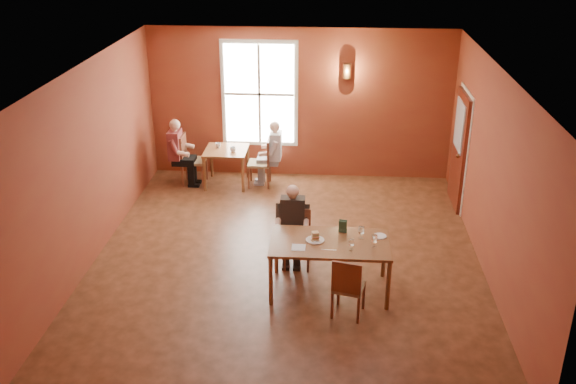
# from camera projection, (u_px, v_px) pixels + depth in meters

# --- Properties ---
(ground) EXTENTS (6.00, 7.00, 0.01)m
(ground) POSITION_uv_depth(u_px,v_px,m) (287.00, 258.00, 10.10)
(ground) COLOR brown
(ground) RESTS_ON ground
(wall_back) EXTENTS (6.00, 0.04, 3.00)m
(wall_back) POSITION_uv_depth(u_px,v_px,m) (300.00, 104.00, 12.69)
(wall_back) COLOR brown
(wall_back) RESTS_ON ground
(wall_front) EXTENTS (6.00, 0.04, 3.00)m
(wall_front) POSITION_uv_depth(u_px,v_px,m) (261.00, 302.00, 6.31)
(wall_front) COLOR brown
(wall_front) RESTS_ON ground
(wall_left) EXTENTS (0.04, 7.00, 3.00)m
(wall_left) POSITION_uv_depth(u_px,v_px,m) (90.00, 164.00, 9.70)
(wall_left) COLOR brown
(wall_left) RESTS_ON ground
(wall_right) EXTENTS (0.04, 7.00, 3.00)m
(wall_right) POSITION_uv_depth(u_px,v_px,m) (493.00, 175.00, 9.30)
(wall_right) COLOR brown
(wall_right) RESTS_ON ground
(ceiling) EXTENTS (6.00, 7.00, 0.04)m
(ceiling) POSITION_uv_depth(u_px,v_px,m) (287.00, 69.00, 8.89)
(ceiling) COLOR white
(ceiling) RESTS_ON wall_back
(window) EXTENTS (1.36, 0.10, 1.96)m
(window) POSITION_uv_depth(u_px,v_px,m) (259.00, 94.00, 12.62)
(window) COLOR white
(window) RESTS_ON wall_back
(door) EXTENTS (0.12, 1.04, 2.10)m
(door) POSITION_uv_depth(u_px,v_px,m) (458.00, 150.00, 11.58)
(door) COLOR maroon
(door) RESTS_ON ground
(wall_sconce) EXTENTS (0.16, 0.16, 0.28)m
(wall_sconce) POSITION_uv_depth(u_px,v_px,m) (347.00, 71.00, 12.26)
(wall_sconce) COLOR brown
(wall_sconce) RESTS_ON wall_back
(main_table) EXTENTS (1.68, 0.94, 0.79)m
(main_table) POSITION_uv_depth(u_px,v_px,m) (330.00, 266.00, 9.10)
(main_table) COLOR brown
(main_table) RESTS_ON ground
(chair_diner_main) EXTENTS (0.39, 0.39, 0.88)m
(chair_diner_main) POSITION_uv_depth(u_px,v_px,m) (297.00, 240.00, 9.71)
(chair_diner_main) COLOR #602B12
(chair_diner_main) RESTS_ON ground
(diner_main) EXTENTS (0.48, 0.48, 1.21)m
(diner_main) POSITION_uv_depth(u_px,v_px,m) (297.00, 232.00, 9.62)
(diner_main) COLOR #38281F
(diner_main) RESTS_ON ground
(chair_empty) EXTENTS (0.47, 0.47, 0.89)m
(chair_empty) POSITION_uv_depth(u_px,v_px,m) (349.00, 286.00, 8.54)
(chair_empty) COLOR #512C13
(chair_empty) RESTS_ON ground
(plate_food) EXTENTS (0.27, 0.27, 0.03)m
(plate_food) POSITION_uv_depth(u_px,v_px,m) (315.00, 240.00, 8.97)
(plate_food) COLOR white
(plate_food) RESTS_ON main_table
(sandwich) EXTENTS (0.11, 0.10, 0.11)m
(sandwich) POSITION_uv_depth(u_px,v_px,m) (315.00, 237.00, 8.97)
(sandwich) COLOR tan
(sandwich) RESTS_ON main_table
(goblet_a) EXTENTS (0.09, 0.09, 0.20)m
(goblet_a) POSITION_uv_depth(u_px,v_px,m) (361.00, 232.00, 8.99)
(goblet_a) COLOR white
(goblet_a) RESTS_ON main_table
(goblet_b) EXTENTS (0.10, 0.10, 0.20)m
(goblet_b) POSITION_uv_depth(u_px,v_px,m) (374.00, 241.00, 8.77)
(goblet_b) COLOR silver
(goblet_b) RESTS_ON main_table
(goblet_c) EXTENTS (0.09, 0.09, 0.18)m
(goblet_c) POSITION_uv_depth(u_px,v_px,m) (351.00, 244.00, 8.69)
(goblet_c) COLOR white
(goblet_c) RESTS_ON main_table
(menu_stand) EXTENTS (0.12, 0.08, 0.19)m
(menu_stand) POSITION_uv_depth(u_px,v_px,m) (343.00, 226.00, 9.17)
(menu_stand) COLOR #274731
(menu_stand) RESTS_ON main_table
(knife) EXTENTS (0.21, 0.02, 0.00)m
(knife) POSITION_uv_depth(u_px,v_px,m) (329.00, 250.00, 8.73)
(knife) COLOR silver
(knife) RESTS_ON main_table
(napkin) EXTENTS (0.19, 0.19, 0.01)m
(napkin) POSITION_uv_depth(u_px,v_px,m) (299.00, 247.00, 8.79)
(napkin) COLOR white
(napkin) RESTS_ON main_table
(side_plate) EXTENTS (0.20, 0.20, 0.01)m
(side_plate) POSITION_uv_depth(u_px,v_px,m) (380.00, 236.00, 9.08)
(side_plate) COLOR silver
(side_plate) RESTS_ON main_table
(second_table) EXTENTS (0.82, 0.82, 0.73)m
(second_table) POSITION_uv_depth(u_px,v_px,m) (227.00, 167.00, 12.68)
(second_table) COLOR brown
(second_table) RESTS_ON ground
(chair_diner_white) EXTENTS (0.43, 0.43, 0.96)m
(chair_diner_white) POSITION_uv_depth(u_px,v_px,m) (259.00, 162.00, 12.59)
(chair_diner_white) COLOR #622E18
(chair_diner_white) RESTS_ON ground
(diner_white) EXTENTS (0.50, 0.50, 1.25)m
(diner_white) POSITION_uv_depth(u_px,v_px,m) (261.00, 155.00, 12.53)
(diner_white) COLOR silver
(diner_white) RESTS_ON ground
(chair_diner_maroon) EXTENTS (0.44, 0.44, 1.00)m
(chair_diner_maroon) POSITION_uv_depth(u_px,v_px,m) (194.00, 160.00, 12.67)
(chair_diner_maroon) COLOR #482F17
(chair_diner_maroon) RESTS_ON ground
(diner_maroon) EXTENTS (0.52, 0.52, 1.30)m
(diner_maroon) POSITION_uv_depth(u_px,v_px,m) (192.00, 152.00, 12.61)
(diner_maroon) COLOR #501313
(diner_maroon) RESTS_ON ground
(cup_a) EXTENTS (0.12, 0.12, 0.09)m
(cup_a) POSITION_uv_depth(u_px,v_px,m) (233.00, 149.00, 12.41)
(cup_a) COLOR white
(cup_a) RESTS_ON second_table
(cup_b) EXTENTS (0.12, 0.12, 0.10)m
(cup_b) POSITION_uv_depth(u_px,v_px,m) (218.00, 145.00, 12.61)
(cup_b) COLOR white
(cup_b) RESTS_ON second_table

